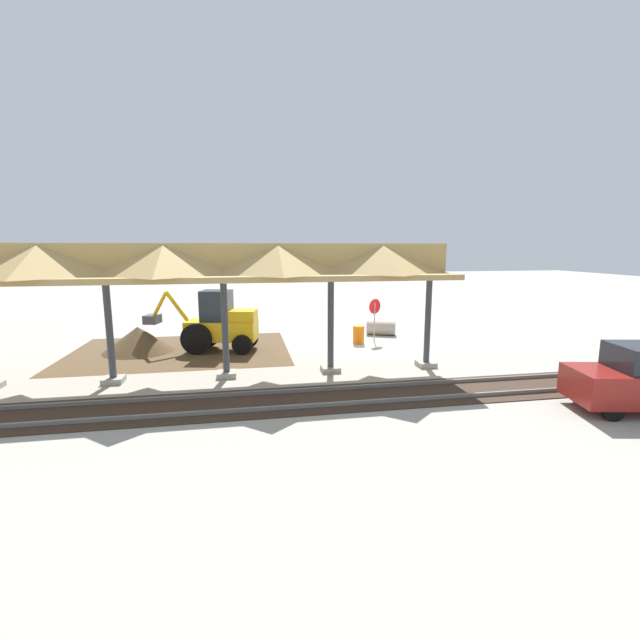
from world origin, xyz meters
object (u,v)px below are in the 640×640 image
(concrete_pipe, at_px, (381,328))
(traffic_barrel, at_px, (359,335))
(stop_sign, at_px, (375,311))
(backhoe, at_px, (219,324))

(concrete_pipe, distance_m, traffic_barrel, 2.55)
(stop_sign, relative_size, traffic_barrel, 2.45)
(stop_sign, bearing_deg, traffic_barrel, 15.44)
(stop_sign, distance_m, concrete_pipe, 2.18)
(stop_sign, xyz_separation_m, backhoe, (7.67, 0.56, -0.31))
(stop_sign, height_order, concrete_pipe, stop_sign)
(backhoe, height_order, concrete_pipe, backhoe)
(stop_sign, height_order, traffic_barrel, stop_sign)
(backhoe, bearing_deg, traffic_barrel, -177.39)
(stop_sign, distance_m, backhoe, 7.70)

